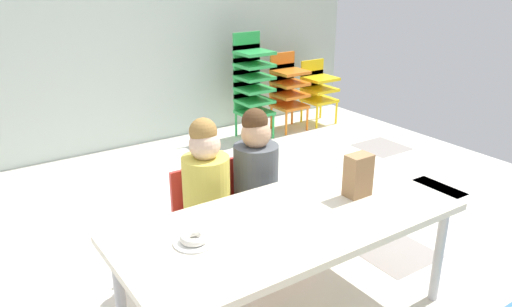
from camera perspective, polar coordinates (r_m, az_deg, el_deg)
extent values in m
cube|color=silver|center=(3.07, -2.64, -12.56)|extent=(5.77, 4.72, 0.02)
cube|color=#B24C47|center=(4.17, 18.94, -4.05)|extent=(0.43, 0.43, 0.00)
cube|color=#336BB2|center=(4.17, 18.94, -4.05)|extent=(0.43, 0.43, 0.00)
cube|color=gray|center=(3.29, 15.41, -10.68)|extent=(0.43, 0.43, 0.00)
cube|color=gray|center=(5.02, 14.04, 0.72)|extent=(0.43, 0.43, 0.00)
cube|color=beige|center=(2.37, 3.93, -7.74)|extent=(1.64, 0.73, 0.04)
cylinder|color=#B2B2B7|center=(2.81, 19.99, -10.79)|extent=(0.05, 0.05, 0.53)
cylinder|color=#B2B2B7|center=(2.46, -15.17, -15.10)|extent=(0.05, 0.05, 0.53)
cylinder|color=#B2B2B7|center=(3.15, 11.04, -6.28)|extent=(0.05, 0.05, 0.53)
cube|color=red|center=(2.86, -5.48, -8.08)|extent=(0.32, 0.30, 0.03)
cube|color=red|center=(2.91, -7.02, -4.29)|extent=(0.29, 0.02, 0.30)
cylinder|color=#D8C64C|center=(2.76, -5.64, -4.09)|extent=(0.28, 0.28, 0.38)
sphere|color=beige|center=(2.66, -5.83, 0.98)|extent=(0.17, 0.17, 0.17)
sphere|color=olive|center=(2.65, -6.01, 2.48)|extent=(0.15, 0.15, 0.15)
cylinder|color=red|center=(2.79, -6.62, -12.62)|extent=(0.02, 0.02, 0.28)
cylinder|color=red|center=(2.90, -1.65, -10.98)|extent=(0.02, 0.02, 0.28)
cylinder|color=red|center=(2.99, -9.00, -10.26)|extent=(0.02, 0.02, 0.28)
cylinder|color=red|center=(3.09, -4.28, -8.84)|extent=(0.02, 0.02, 0.28)
cube|color=red|center=(3.01, 0.00, -6.41)|extent=(0.32, 0.30, 0.03)
cube|color=red|center=(3.06, -1.58, -2.84)|extent=(0.29, 0.02, 0.30)
cylinder|color=#4C5156|center=(2.92, 0.00, -2.57)|extent=(0.30, 0.30, 0.38)
sphere|color=tan|center=(2.82, 0.00, 2.27)|extent=(0.17, 0.17, 0.17)
sphere|color=#472D19|center=(2.81, -0.14, 3.68)|extent=(0.15, 0.15, 0.15)
cylinder|color=red|center=(2.92, -0.85, -10.70)|extent=(0.02, 0.02, 0.28)
cylinder|color=red|center=(3.07, 3.58, -9.14)|extent=(0.02, 0.02, 0.28)
cylinder|color=red|center=(3.12, -3.52, -8.60)|extent=(0.02, 0.02, 0.28)
cylinder|color=red|center=(3.25, 0.76, -7.25)|extent=(0.02, 0.02, 0.28)
cube|color=green|center=(5.07, -0.17, 4.66)|extent=(0.32, 0.30, 0.03)
cube|color=green|center=(5.16, -1.04, 5.98)|extent=(0.30, 0.02, 0.18)
cube|color=green|center=(5.04, -0.17, 5.97)|extent=(0.32, 0.30, 0.03)
cube|color=green|center=(5.13, -1.05, 7.28)|extent=(0.30, 0.02, 0.18)
cube|color=green|center=(5.01, -0.17, 7.30)|extent=(0.32, 0.30, 0.03)
cube|color=green|center=(5.10, -1.06, 8.59)|extent=(0.30, 0.02, 0.18)
cube|color=green|center=(4.98, -0.17, 8.64)|extent=(0.32, 0.30, 0.03)
cube|color=green|center=(5.07, -1.07, 9.91)|extent=(0.30, 0.02, 0.18)
cube|color=green|center=(4.95, -0.17, 9.99)|extent=(0.32, 0.30, 0.03)
cube|color=green|center=(5.05, -1.08, 11.25)|extent=(0.30, 0.02, 0.18)
cube|color=green|center=(4.93, -0.17, 11.36)|extent=(0.32, 0.30, 0.03)
cube|color=green|center=(5.03, -1.09, 12.59)|extent=(0.30, 0.02, 0.18)
cylinder|color=green|center=(4.93, -0.67, 2.60)|extent=(0.02, 0.02, 0.26)
cylinder|color=green|center=(5.08, 1.97, 3.16)|extent=(0.02, 0.02, 0.26)
cylinder|color=green|center=(5.14, -2.27, 3.36)|extent=(0.02, 0.02, 0.26)
cylinder|color=green|center=(5.28, 0.30, 3.88)|extent=(0.02, 0.02, 0.26)
cube|color=orange|center=(5.32, 3.82, 5.41)|extent=(0.32, 0.30, 0.03)
cube|color=orange|center=(5.40, 2.93, 6.66)|extent=(0.30, 0.02, 0.18)
cube|color=orange|center=(5.29, 3.85, 6.66)|extent=(0.32, 0.30, 0.03)
cube|color=orange|center=(5.38, 2.95, 7.90)|extent=(0.30, 0.02, 0.18)
cube|color=orange|center=(5.26, 3.88, 7.93)|extent=(0.32, 0.30, 0.03)
cube|color=orange|center=(5.35, 2.97, 9.15)|extent=(0.30, 0.02, 0.18)
cube|color=orange|center=(5.24, 3.91, 9.20)|extent=(0.32, 0.30, 0.03)
cube|color=orange|center=(5.33, 3.00, 10.42)|extent=(0.30, 0.02, 0.18)
cylinder|color=orange|center=(5.18, 3.44, 3.47)|extent=(0.02, 0.02, 0.26)
cylinder|color=orange|center=(5.34, 5.83, 3.97)|extent=(0.02, 0.02, 0.26)
cylinder|color=orange|center=(5.38, 1.75, 4.17)|extent=(0.02, 0.02, 0.26)
cylinder|color=orange|center=(5.54, 4.11, 4.63)|extent=(0.02, 0.02, 0.26)
cube|color=yellow|center=(5.58, 7.19, 6.02)|extent=(0.32, 0.30, 0.03)
cube|color=yellow|center=(5.66, 6.30, 7.21)|extent=(0.30, 0.02, 0.18)
cube|color=yellow|center=(5.55, 7.25, 7.22)|extent=(0.32, 0.30, 0.03)
cube|color=yellow|center=(5.63, 6.34, 8.40)|extent=(0.30, 0.02, 0.18)
cube|color=yellow|center=(5.52, 7.30, 8.43)|extent=(0.32, 0.30, 0.03)
cube|color=yellow|center=(5.60, 6.39, 9.60)|extent=(0.30, 0.02, 0.18)
cylinder|color=yellow|center=(5.43, 6.91, 4.19)|extent=(0.02, 0.02, 0.26)
cylinder|color=yellow|center=(5.61, 9.08, 4.63)|extent=(0.02, 0.02, 0.26)
cylinder|color=yellow|center=(5.62, 5.18, 4.84)|extent=(0.02, 0.02, 0.26)
cylinder|color=yellow|center=(5.79, 7.34, 5.25)|extent=(0.02, 0.02, 0.26)
cube|color=#9E754C|center=(2.59, 11.50, -2.43)|extent=(0.13, 0.09, 0.22)
cylinder|color=white|center=(2.18, -7.01, -9.95)|extent=(0.18, 0.18, 0.01)
torus|color=white|center=(2.17, -7.04, -9.46)|extent=(0.12, 0.12, 0.04)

